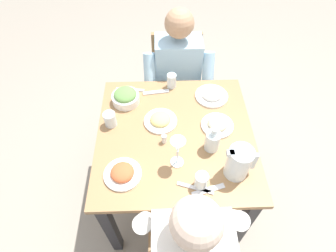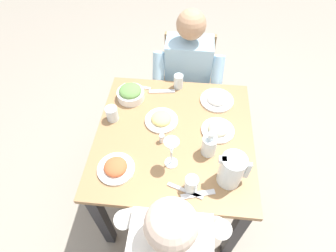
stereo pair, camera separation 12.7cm
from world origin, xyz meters
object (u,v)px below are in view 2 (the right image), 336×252
at_px(plate_fries, 161,119).
at_px(oil_carafe, 209,146).
at_px(water_pitcher, 232,170).
at_px(plate_yoghurt, 217,99).
at_px(wine_glass, 172,148).
at_px(salt_shaker, 162,138).
at_px(plate_beans, 218,129).
at_px(water_glass_near_right, 191,184).
at_px(dining_table, 174,147).
at_px(diner_far, 187,86).
at_px(diner_near, 172,237).
at_px(chair_far, 187,82).
at_px(water_glass_far_left, 178,81).
at_px(water_glass_far_right, 112,114).
at_px(salad_bowl, 131,93).
at_px(plate_rice_curry, 116,168).

distance_m(plate_fries, oil_carafe, 0.34).
xyz_separation_m(water_pitcher, plate_yoghurt, (-0.05, 0.55, -0.08)).
distance_m(wine_glass, salt_shaker, 0.19).
xyz_separation_m(plate_beans, water_glass_near_right, (-0.14, -0.37, 0.03)).
bearing_deg(dining_table, diner_far, 84.78).
relative_size(diner_near, wine_glass, 5.91).
xyz_separation_m(diner_far, plate_yoghurt, (0.20, -0.24, 0.13)).
relative_size(water_glass_near_right, salt_shaker, 1.73).
xyz_separation_m(chair_far, water_glass_far_left, (-0.06, -0.34, 0.31)).
bearing_deg(water_glass_near_right, salt_shaker, 122.65).
bearing_deg(chair_far, water_pitcher, -76.06).
bearing_deg(plate_fries, water_glass_far_right, -178.31).
distance_m(chair_far, water_glass_far_right, 0.84).
bearing_deg(water_pitcher, plate_yoghurt, 95.21).
height_order(plate_yoghurt, salt_shaker, salt_shaker).
bearing_deg(salad_bowl, diner_far, 37.81).
relative_size(diner_far, water_glass_near_right, 12.40).
height_order(water_pitcher, oil_carafe, water_pitcher).
bearing_deg(plate_yoghurt, diner_near, -104.30).
distance_m(dining_table, plate_rice_curry, 0.41).
height_order(water_pitcher, salad_bowl, water_pitcher).
height_order(water_pitcher, water_glass_far_left, water_pitcher).
height_order(plate_yoghurt, water_glass_far_right, water_glass_far_right).
xyz_separation_m(plate_yoghurt, plate_rice_curry, (-0.53, -0.55, 0.00)).
height_order(plate_fries, plate_rice_curry, same).
height_order(plate_fries, water_glass_far_left, water_glass_far_left).
distance_m(water_pitcher, salt_shaker, 0.42).
distance_m(salad_bowl, plate_rice_curry, 0.52).
distance_m(diner_far, water_pitcher, 0.86).
distance_m(water_pitcher, salad_bowl, 0.79).
height_order(plate_yoghurt, wine_glass, wine_glass).
distance_m(chair_far, plate_rice_curry, 1.08).
bearing_deg(wine_glass, salt_shaker, 117.05).
bearing_deg(chair_far, salad_bowl, -126.25).
bearing_deg(water_pitcher, plate_fries, 137.39).
bearing_deg(water_glass_far_right, wine_glass, -35.80).
bearing_deg(oil_carafe, diner_near, -109.92).
xyz_separation_m(dining_table, plate_beans, (0.25, 0.05, 0.14)).
xyz_separation_m(salad_bowl, water_glass_far_left, (0.29, 0.13, 0.01)).
height_order(water_glass_far_right, wine_glass, wine_glass).
height_order(chair_far, salad_bowl, chair_far).
relative_size(dining_table, water_pitcher, 4.72).
distance_m(diner_far, plate_fries, 0.48).
height_order(diner_near, wine_glass, diner_near).
bearing_deg(plate_yoghurt, water_glass_far_right, -161.45).
bearing_deg(diner_far, salt_shaker, -100.93).
relative_size(salad_bowl, plate_rice_curry, 0.88).
bearing_deg(chair_far, plate_fries, -101.56).
xyz_separation_m(water_glass_far_right, wine_glass, (0.38, -0.27, 0.10)).
distance_m(water_glass_far_left, wine_glass, 0.59).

